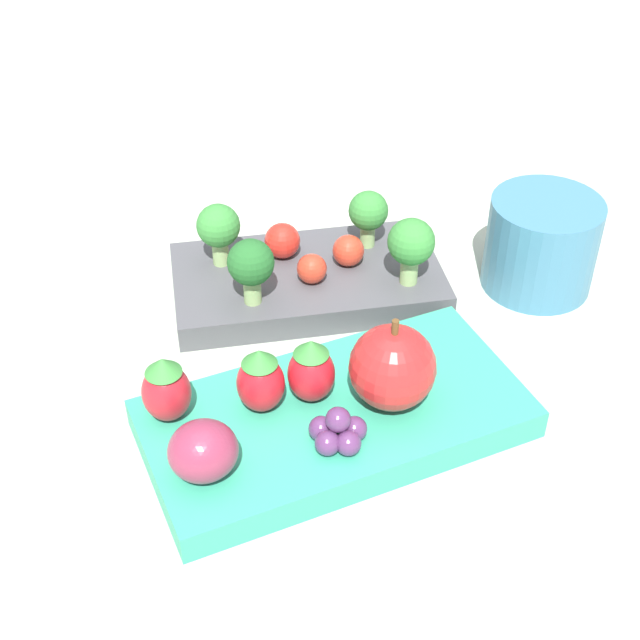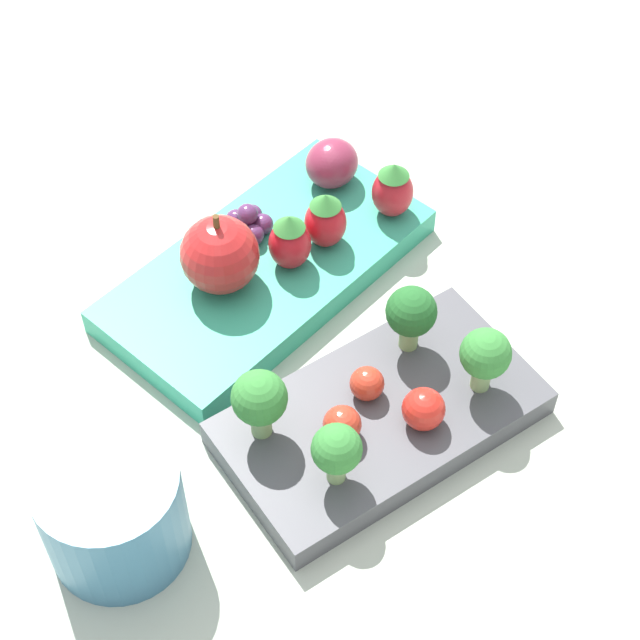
{
  "view_description": "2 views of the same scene",
  "coord_description": "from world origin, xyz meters",
  "px_view_note": "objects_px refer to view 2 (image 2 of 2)",
  "views": [
    {
      "loc": [
        -0.14,
        -0.43,
        0.39
      ],
      "look_at": [
        -0.0,
        -0.0,
        0.03
      ],
      "focal_mm": 50.0,
      "sensor_mm": 36.0,
      "label": 1
    },
    {
      "loc": [
        0.28,
        0.31,
        0.55
      ],
      "look_at": [
        -0.0,
        -0.0,
        0.03
      ],
      "focal_mm": 60.0,
      "sensor_mm": 36.0,
      "label": 2
    }
  ],
  "objects_px": {
    "cherry_tomato_0": "(367,383)",
    "strawberry_2": "(290,241)",
    "strawberry_1": "(325,220)",
    "grape_cluster": "(248,223)",
    "strawberry_0": "(393,189)",
    "broccoli_floret_3": "(337,450)",
    "drinking_cup": "(113,511)",
    "bento_box_fruit": "(266,270)",
    "apple": "(220,255)",
    "broccoli_floret_1": "(259,400)",
    "plum": "(332,163)",
    "bento_box_savoury": "(380,418)",
    "broccoli_floret_2": "(411,313)",
    "broccoli_floret_0": "(485,355)",
    "cherry_tomato_1": "(423,409)",
    "cherry_tomato_2": "(342,424)"
  },
  "relations": [
    {
      "from": "broccoli_floret_0",
      "to": "strawberry_1",
      "type": "bearing_deg",
      "value": -93.54
    },
    {
      "from": "strawberry_1",
      "to": "drinking_cup",
      "type": "height_order",
      "value": "drinking_cup"
    },
    {
      "from": "cherry_tomato_1",
      "to": "broccoli_floret_0",
      "type": "bearing_deg",
      "value": 174.42
    },
    {
      "from": "bento_box_savoury",
      "to": "cherry_tomato_0",
      "type": "xyz_separation_m",
      "value": [
        -0.0,
        -0.01,
        0.02
      ]
    },
    {
      "from": "broccoli_floret_3",
      "to": "cherry_tomato_0",
      "type": "distance_m",
      "value": 0.06
    },
    {
      "from": "broccoli_floret_1",
      "to": "strawberry_0",
      "type": "distance_m",
      "value": 0.2
    },
    {
      "from": "strawberry_1",
      "to": "plum",
      "type": "distance_m",
      "value": 0.06
    },
    {
      "from": "apple",
      "to": "plum",
      "type": "relative_size",
      "value": 1.57
    },
    {
      "from": "broccoli_floret_1",
      "to": "grape_cluster",
      "type": "xyz_separation_m",
      "value": [
        -0.1,
        -0.13,
        -0.02
      ]
    },
    {
      "from": "bento_box_fruit",
      "to": "strawberry_2",
      "type": "bearing_deg",
      "value": 129.68
    },
    {
      "from": "bento_box_savoury",
      "to": "strawberry_1",
      "type": "xyz_separation_m",
      "value": [
        -0.07,
        -0.12,
        0.03
      ]
    },
    {
      "from": "broccoli_floret_3",
      "to": "drinking_cup",
      "type": "xyz_separation_m",
      "value": [
        0.11,
        -0.06,
        -0.01
      ]
    },
    {
      "from": "broccoli_floret_1",
      "to": "plum",
      "type": "xyz_separation_m",
      "value": [
        -0.17,
        -0.13,
        -0.01
      ]
    },
    {
      "from": "broccoli_floret_1",
      "to": "broccoli_floret_3",
      "type": "distance_m",
      "value": 0.05
    },
    {
      "from": "strawberry_0",
      "to": "strawberry_2",
      "type": "relative_size",
      "value": 1.01
    },
    {
      "from": "strawberry_1",
      "to": "grape_cluster",
      "type": "relative_size",
      "value": 1.3
    },
    {
      "from": "broccoli_floret_2",
      "to": "strawberry_1",
      "type": "xyz_separation_m",
      "value": [
        -0.02,
        -0.1,
        -0.01
      ]
    },
    {
      "from": "broccoli_floret_1",
      "to": "cherry_tomato_2",
      "type": "bearing_deg",
      "value": 134.67
    },
    {
      "from": "broccoli_floret_2",
      "to": "cherry_tomato_1",
      "type": "distance_m",
      "value": 0.06
    },
    {
      "from": "broccoli_floret_1",
      "to": "cherry_tomato_2",
      "type": "relative_size",
      "value": 2.19
    },
    {
      "from": "apple",
      "to": "strawberry_0",
      "type": "height_order",
      "value": "apple"
    },
    {
      "from": "strawberry_0",
      "to": "strawberry_2",
      "type": "height_order",
      "value": "same"
    },
    {
      "from": "bento_box_fruit",
      "to": "bento_box_savoury",
      "type": "bearing_deg",
      "value": 79.84
    },
    {
      "from": "bento_box_fruit",
      "to": "strawberry_0",
      "type": "xyz_separation_m",
      "value": [
        -0.09,
        0.02,
        0.03
      ]
    },
    {
      "from": "bento_box_savoury",
      "to": "broccoli_floret_2",
      "type": "distance_m",
      "value": 0.07
    },
    {
      "from": "broccoli_floret_1",
      "to": "plum",
      "type": "bearing_deg",
      "value": -142.73
    },
    {
      "from": "bento_box_fruit",
      "to": "apple",
      "type": "height_order",
      "value": "apple"
    },
    {
      "from": "cherry_tomato_2",
      "to": "strawberry_1",
      "type": "distance_m",
      "value": 0.16
    },
    {
      "from": "grape_cluster",
      "to": "drinking_cup",
      "type": "height_order",
      "value": "drinking_cup"
    },
    {
      "from": "broccoli_floret_0",
      "to": "cherry_tomato_0",
      "type": "height_order",
      "value": "broccoli_floret_0"
    },
    {
      "from": "grape_cluster",
      "to": "cherry_tomato_0",
      "type": "bearing_deg",
      "value": 78.3
    },
    {
      "from": "bento_box_fruit",
      "to": "plum",
      "type": "xyz_separation_m",
      "value": [
        -0.08,
        -0.03,
        0.03
      ]
    },
    {
      "from": "cherry_tomato_0",
      "to": "strawberry_2",
      "type": "bearing_deg",
      "value": -107.26
    },
    {
      "from": "bento_box_fruit",
      "to": "drinking_cup",
      "type": "relative_size",
      "value": 2.99
    },
    {
      "from": "drinking_cup",
      "to": "plum",
      "type": "bearing_deg",
      "value": -155.11
    },
    {
      "from": "broccoli_floret_1",
      "to": "apple",
      "type": "bearing_deg",
      "value": -117.04
    },
    {
      "from": "broccoli_floret_0",
      "to": "strawberry_2",
      "type": "height_order",
      "value": "broccoli_floret_0"
    },
    {
      "from": "broccoli_floret_2",
      "to": "grape_cluster",
      "type": "height_order",
      "value": "broccoli_floret_2"
    },
    {
      "from": "apple",
      "to": "broccoli_floret_3",
      "type": "bearing_deg",
      "value": 74.92
    },
    {
      "from": "broccoli_floret_1",
      "to": "cherry_tomato_1",
      "type": "distance_m",
      "value": 0.1
    },
    {
      "from": "bento_box_savoury",
      "to": "drinking_cup",
      "type": "bearing_deg",
      "value": -13.81
    },
    {
      "from": "bento_box_fruit",
      "to": "apple",
      "type": "distance_m",
      "value": 0.05
    },
    {
      "from": "strawberry_0",
      "to": "grape_cluster",
      "type": "xyz_separation_m",
      "value": [
        0.09,
        -0.05,
        -0.01
      ]
    },
    {
      "from": "apple",
      "to": "cherry_tomato_0",
      "type": "bearing_deg",
      "value": 94.2
    },
    {
      "from": "bento_box_fruit",
      "to": "cherry_tomato_0",
      "type": "height_order",
      "value": "cherry_tomato_0"
    },
    {
      "from": "broccoli_floret_1",
      "to": "drinking_cup",
      "type": "height_order",
      "value": "same"
    },
    {
      "from": "apple",
      "to": "plum",
      "type": "distance_m",
      "value": 0.12
    },
    {
      "from": "broccoli_floret_1",
      "to": "apple",
      "type": "height_order",
      "value": "apple"
    },
    {
      "from": "cherry_tomato_1",
      "to": "bento_box_fruit",
      "type": "bearing_deg",
      "value": -94.78
    },
    {
      "from": "cherry_tomato_1",
      "to": "apple",
      "type": "xyz_separation_m",
      "value": [
        0.02,
        -0.16,
        0.01
      ]
    }
  ]
}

